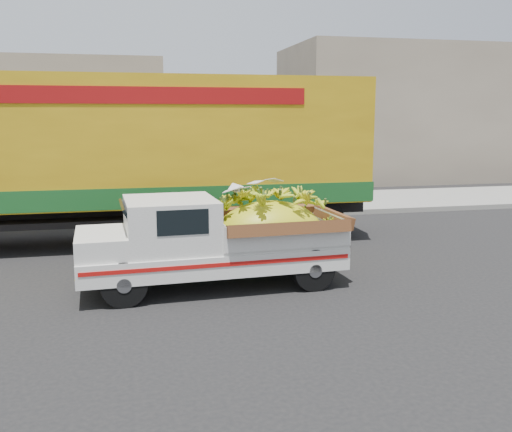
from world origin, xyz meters
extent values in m
plane|color=black|center=(0.00, 0.00, 0.00)|extent=(100.00, 100.00, 0.00)
cube|color=gray|center=(0.00, 5.64, 0.07)|extent=(60.00, 0.25, 0.15)
cube|color=gray|center=(0.00, 7.74, 0.07)|extent=(60.00, 4.00, 0.14)
cube|color=gray|center=(14.00, 14.64, 3.00)|extent=(14.00, 6.00, 6.00)
cylinder|color=black|center=(-0.53, -1.48, 0.36)|extent=(0.73, 0.24, 0.72)
cylinder|color=black|center=(-0.60, -0.09, 0.36)|extent=(0.73, 0.24, 0.72)
cylinder|color=black|center=(2.61, -1.33, 0.36)|extent=(0.73, 0.24, 0.72)
cylinder|color=black|center=(2.54, 0.06, 0.36)|extent=(0.73, 0.24, 0.72)
cube|color=silver|center=(0.96, -0.71, 0.53)|extent=(4.55, 1.83, 0.37)
cube|color=#A50F0C|center=(1.00, -1.52, 0.59)|extent=(4.38, 0.22, 0.07)
cube|color=silver|center=(-1.24, -0.82, 0.43)|extent=(0.17, 1.59, 0.13)
cube|color=silver|center=(-0.87, -0.80, 0.89)|extent=(0.88, 1.56, 0.34)
cube|color=silver|center=(0.27, -0.74, 1.14)|extent=(1.55, 1.62, 0.86)
cube|color=black|center=(0.40, -1.52, 1.30)|extent=(0.81, 0.05, 0.40)
cube|color=silver|center=(2.10, -0.66, 0.96)|extent=(2.26, 1.72, 0.49)
ellipsoid|color=gold|center=(2.00, -0.66, 0.86)|extent=(2.04, 1.39, 1.22)
cylinder|color=black|center=(3.93, 2.18, 0.55)|extent=(1.10, 0.32, 1.10)
cylinder|color=black|center=(3.94, 4.18, 0.55)|extent=(1.10, 0.32, 1.10)
cylinder|color=black|center=(2.73, 2.18, 0.55)|extent=(1.10, 0.32, 1.10)
cylinder|color=black|center=(2.74, 4.18, 0.55)|extent=(1.10, 0.32, 1.10)
cube|color=black|center=(-0.76, 3.19, 0.78)|extent=(12.00, 1.04, 0.36)
cube|color=gold|center=(-0.76, 3.19, 2.38)|extent=(11.77, 2.53, 2.84)
cube|color=#164F1E|center=(-0.76, 3.19, 1.21)|extent=(11.83, 2.56, 0.45)
cube|color=maroon|center=(-0.77, 1.93, 3.35)|extent=(8.40, 0.04, 0.35)
camera|label=1|loc=(-0.43, -10.22, 2.94)|focal=40.00mm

